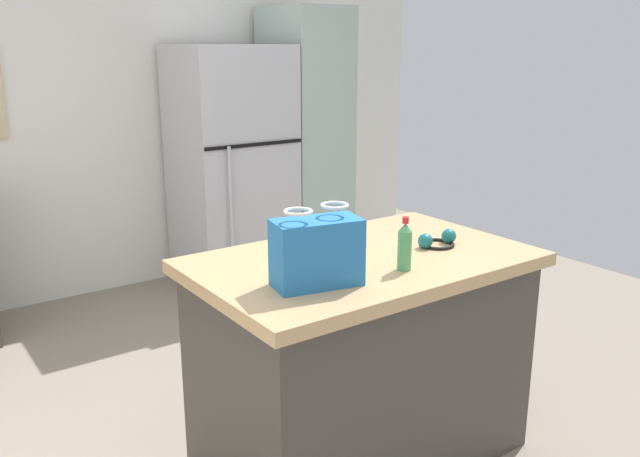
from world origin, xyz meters
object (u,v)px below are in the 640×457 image
Objects in this scene: kitchen_island at (361,357)px; small_box at (297,237)px; refrigerator at (232,168)px; tall_cabinet at (306,142)px; bottle at (405,247)px; ear_defenders at (437,241)px; shopping_bag at (317,252)px.

small_box reaches higher than kitchen_island.
refrigerator is 0.67m from tall_cabinet.
tall_cabinet is (1.29, 2.30, 0.55)m from kitchen_island.
tall_cabinet reaches higher than small_box.
tall_cabinet is at bearing 63.39° from bottle.
refrigerator reaches higher than kitchen_island.
refrigerator reaches higher than small_box.
kitchen_island is 2.42m from refrigerator.
bottle is at bearing -72.09° from small_box.
small_box is 0.60m from ear_defenders.
shopping_bag is at bearing -172.27° from ear_defenders.
small_box is at bearing 107.91° from bottle.
refrigerator is 8.75× the size of ear_defenders.
refrigerator is 2.17m from small_box.
small_box is (-1.43, -2.03, -0.06)m from tall_cabinet.
bottle is (-0.61, -2.53, 0.13)m from refrigerator.
shopping_bag is 1.61× the size of bottle.
tall_cabinet is at bearing 60.79° from kitchen_island.
refrigerator is 5.19× the size of shopping_bag.
tall_cabinet is 10.12× the size of ear_defenders.
ear_defenders is (0.33, 0.15, -0.07)m from bottle.
tall_cabinet is 2.48m from small_box.
shopping_bag is (-0.34, -0.16, 0.58)m from kitchen_island.
bottle reaches higher than kitchen_island.
shopping_bag is 1.69× the size of ear_defenders.
tall_cabinet is 2.55m from ear_defenders.
small_box is at bearing 64.84° from shopping_bag.
ear_defenders is at bearing -111.50° from tall_cabinet.
refrigerator is at bearing -179.98° from tall_cabinet.
small_box is at bearing -125.11° from tall_cabinet.
bottle is (-1.27, -2.53, -0.01)m from tall_cabinet.
refrigerator is 13.07× the size of small_box.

